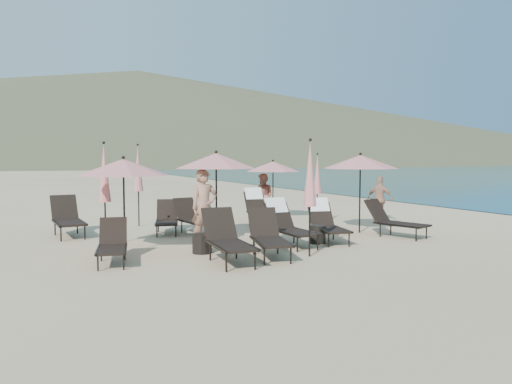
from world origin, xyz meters
name	(u,v)px	position (x,y,z in m)	size (l,w,h in m)	color
ground	(314,248)	(0.00, 0.00, 0.00)	(800.00, 800.00, 0.00)	#D6BA8C
volcanic_headland	(156,118)	(71.37, 302.62, 26.49)	(690.00, 690.00, 55.00)	brown
lounger_0	(112,243)	(-4.54, 0.36, 0.40)	(0.86, 1.57, 0.86)	black
lounger_1	(227,238)	(-2.41, -0.55, 0.49)	(0.84, 1.87, 1.05)	black
lounger_2	(269,235)	(-1.40, -0.41, 0.46)	(1.04, 1.83, 0.99)	black
lounger_3	(288,223)	(-0.33, 0.68, 0.53)	(0.69, 1.79, 1.11)	black
lounger_4	(326,221)	(0.82, 0.75, 0.51)	(0.98, 1.80, 1.06)	black
lounger_5	(394,220)	(2.85, 0.56, 0.46)	(1.14, 1.81, 0.97)	black
lounger_6	(68,218)	(-5.07, 4.44, 0.50)	(0.82, 1.90, 1.07)	black
lounger_7	(167,218)	(-2.50, 3.77, 0.42)	(1.02, 1.68, 0.91)	black
lounger_8	(194,217)	(-1.81, 3.44, 0.45)	(0.86, 1.73, 0.96)	black
lounger_9	(259,207)	(0.64, 4.31, 0.54)	(0.89, 1.89, 1.14)	black
umbrella_open_0	(123,167)	(-4.14, 1.21, 1.91)	(2.01, 2.01, 2.16)	black
umbrella_open_1	(216,161)	(-1.67, 2.04, 2.04)	(2.15, 2.15, 2.31)	black
umbrella_open_2	(360,162)	(2.45, 1.53, 2.00)	(2.10, 2.10, 2.27)	black
umbrella_open_3	(273,166)	(1.66, 5.36, 1.82)	(1.91, 1.91, 2.05)	black
umbrella_closed_0	(310,175)	(-0.60, -0.77, 1.77)	(0.30, 0.30, 2.54)	black
umbrella_closed_1	(317,175)	(2.32, 3.57, 1.58)	(0.27, 0.27, 2.27)	black
umbrella_closed_2	(104,174)	(-4.39, 2.32, 1.75)	(0.29, 0.29, 2.51)	black
umbrella_closed_3	(138,169)	(-2.91, 5.56, 1.78)	(0.30, 0.30, 2.55)	black
side_table_0	(202,244)	(-2.57, 0.56, 0.21)	(0.44, 0.44, 0.42)	black
side_table_1	(317,234)	(0.44, 0.56, 0.22)	(0.42, 0.42, 0.45)	black
beachgoer_a	(204,207)	(-2.18, 1.51, 0.92)	(0.67, 0.44, 1.84)	#A16F57
beachgoer_b	(264,196)	(1.45, 5.67, 0.79)	(0.76, 0.59, 1.57)	#B06C5B
beachgoer_c	(380,199)	(4.52, 3.21, 0.76)	(0.89, 0.37, 1.52)	tan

